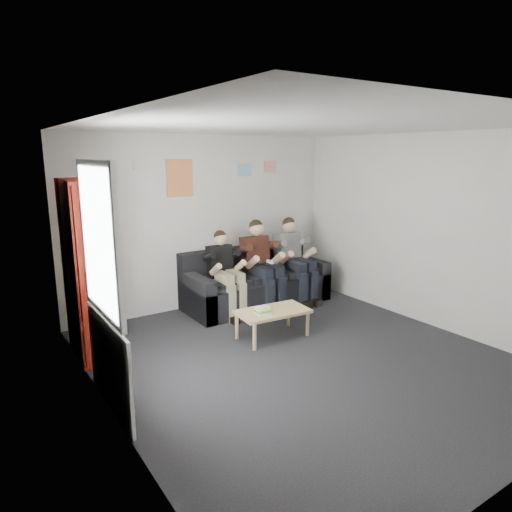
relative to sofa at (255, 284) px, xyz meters
The scene contains 14 objects.
room_shell 2.39m from the sofa, 108.15° to the right, with size 5.00×5.00×5.00m.
sofa is the anchor object (origin of this frame).
bookshelf 2.87m from the sofa, behind, with size 0.32×0.96×2.12m.
coffee_table 1.43m from the sofa, 114.18° to the right, with size 0.95×0.52×0.38m.
game_cases 1.51m from the sofa, 119.72° to the right, with size 0.25×0.23×0.06m.
person_left 0.76m from the sofa, 162.77° to the right, with size 0.36×0.78×1.29m.
person_middle 0.43m from the sofa, 90.00° to the right, with size 0.42×0.90×1.39m.
person_right 0.78m from the sofa, 17.69° to the right, with size 0.41×0.88×1.38m.
radiator 3.38m from the sofa, 146.70° to the right, with size 0.10×0.64×0.60m.
window 3.51m from the sofa, 147.37° to the right, with size 0.05×1.30×2.36m.
poster_large 2.08m from the sofa, 158.05° to the left, with size 0.42×0.01×0.55m, color gold.
poster_blue 1.88m from the sofa, 80.01° to the left, with size 0.25×0.01×0.20m, color #46A1F1.
poster_pink 2.01m from the sofa, 36.91° to the left, with size 0.22×0.01×0.18m, color #DA44A3.
poster_sign 2.59m from the sofa, 165.50° to the left, with size 0.20×0.01×0.14m, color silver.
Camera 1 is at (-3.27, -3.91, 2.40)m, focal length 32.00 mm.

